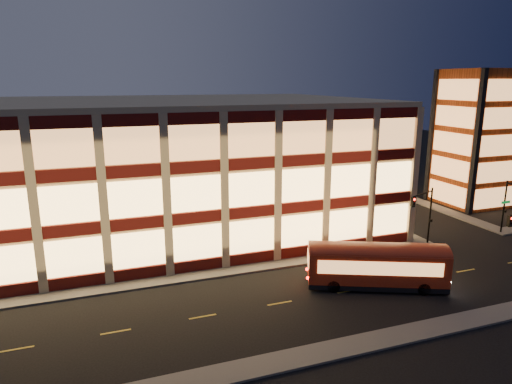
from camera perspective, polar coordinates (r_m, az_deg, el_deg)
name	(u,v)px	position (r m, az deg, el deg)	size (l,w,h in m)	color
ground	(209,279)	(39.79, -5.87, -10.82)	(200.00, 200.00, 0.00)	black
sidewalk_office_south	(172,279)	(40.13, -10.46, -10.65)	(54.00, 2.00, 0.15)	#514F4C
sidewalk_office_east	(343,205)	(63.14, 10.81, -1.59)	(2.00, 30.00, 0.15)	#514F4C
sidewalk_tower_west	(410,198)	(69.29, 18.67, -0.71)	(2.00, 30.00, 0.15)	#514F4C
sidewalk_near	(263,366)	(28.89, 0.91, -20.88)	(100.00, 2.00, 0.15)	#514F4C
office_building	(146,165)	(53.22, -13.60, 3.35)	(50.45, 30.45, 14.50)	tan
stair_tower	(477,138)	(68.03, 25.85, 6.04)	(8.60, 8.60, 18.00)	#8C3814
traffic_signal_far	(424,208)	(48.50, 20.29, -1.92)	(3.79, 1.87, 6.00)	black
trolley_bus	(377,263)	(38.73, 14.86, -8.60)	(11.21, 7.02, 3.74)	maroon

